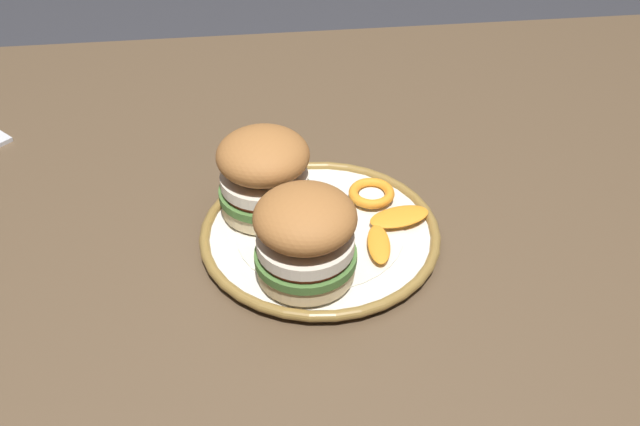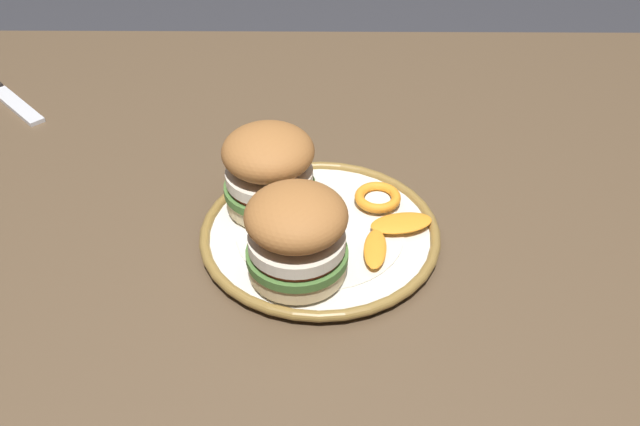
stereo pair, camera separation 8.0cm
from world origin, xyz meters
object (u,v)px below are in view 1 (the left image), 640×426
Objects in this scene: sandwich_half_left at (305,236)px; sandwich_half_right at (264,172)px; dining_table at (285,265)px; dinner_plate at (320,234)px.

sandwich_half_right is at bearing 107.05° from sandwich_half_left.
dining_table is 0.15m from sandwich_half_right.
dinner_plate reaches higher than dining_table.
sandwich_half_left is at bearing -82.59° from dining_table.
dining_table is at bearing 127.48° from dinner_plate.
dining_table is at bearing 97.41° from sandwich_half_left.
dining_table is 10.36× the size of sandwich_half_right.
dinner_plate is at bearing -52.52° from dining_table.
sandwich_half_left and sandwich_half_right have the same top height.
sandwich_half_right is (-0.04, 0.12, 0.00)m from sandwich_half_left.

